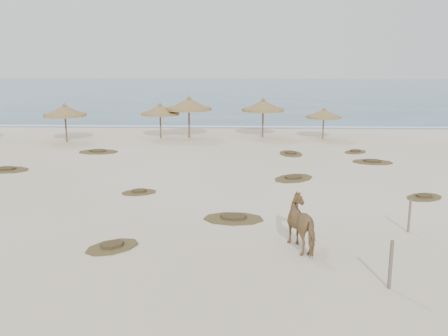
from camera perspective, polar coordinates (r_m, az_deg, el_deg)
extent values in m
plane|color=beige|center=(18.53, -3.78, -6.28)|extent=(160.00, 160.00, 0.00)
cube|color=navy|center=(92.65, 0.88, 8.88)|extent=(200.00, 100.00, 0.01)
cube|color=silver|center=(43.89, -0.40, 4.75)|extent=(70.00, 0.60, 0.01)
cylinder|color=brown|center=(37.61, -17.62, 4.47)|extent=(0.12, 0.12, 2.12)
cylinder|color=olive|center=(37.51, -17.71, 5.80)|extent=(3.60, 3.60, 0.18)
cone|color=olive|center=(37.47, -17.74, 6.30)|extent=(3.48, 3.48, 0.76)
cone|color=olive|center=(37.43, -17.79, 6.99)|extent=(0.36, 0.36, 0.22)
cylinder|color=brown|center=(37.77, -4.01, 5.27)|extent=(0.14, 0.14, 2.39)
cylinder|color=olive|center=(37.66, -4.03, 6.77)|extent=(4.14, 4.14, 0.21)
cone|color=olive|center=(37.62, -4.04, 7.34)|extent=(4.00, 4.00, 0.86)
cone|color=olive|center=(37.58, -4.05, 8.12)|extent=(0.41, 0.41, 0.25)
cylinder|color=brown|center=(37.76, -7.27, 4.92)|extent=(0.12, 0.12, 2.02)
cylinder|color=olive|center=(37.66, -7.30, 6.18)|extent=(3.49, 3.49, 0.17)
cone|color=olive|center=(37.62, -7.32, 6.66)|extent=(3.37, 3.37, 0.72)
cone|color=olive|center=(37.58, -7.34, 7.32)|extent=(0.35, 0.35, 0.21)
cylinder|color=brown|center=(38.15, 4.46, 5.24)|extent=(0.13, 0.13, 2.27)
cylinder|color=olive|center=(38.04, 4.48, 6.64)|extent=(3.56, 3.56, 0.19)
cone|color=olive|center=(38.01, 4.49, 7.18)|extent=(3.44, 3.44, 0.81)
cone|color=olive|center=(37.97, 4.50, 7.91)|extent=(0.39, 0.39, 0.24)
cylinder|color=brown|center=(37.83, 11.27, 4.61)|extent=(0.10, 0.10, 1.79)
cylinder|color=olive|center=(37.74, 11.31, 5.73)|extent=(2.60, 2.60, 0.15)
cone|color=olive|center=(37.70, 11.33, 6.16)|extent=(2.51, 2.51, 0.64)
cone|color=olive|center=(37.66, 11.36, 6.74)|extent=(0.31, 0.31, 0.19)
imported|color=olive|center=(16.05, 9.20, -6.30)|extent=(1.54, 2.16, 1.66)
cylinder|color=#625849|center=(13.98, 18.51, -10.43)|extent=(0.11, 0.11, 1.34)
cylinder|color=#625849|center=(18.51, 20.43, -5.16)|extent=(0.11, 0.11, 1.19)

